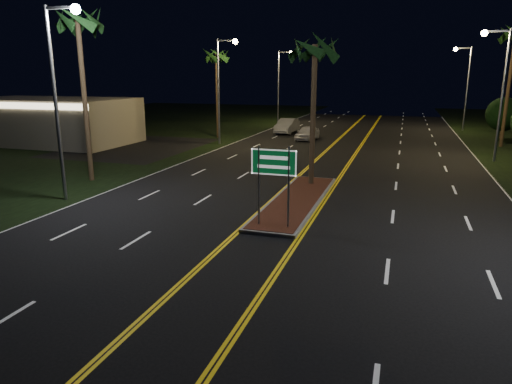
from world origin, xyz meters
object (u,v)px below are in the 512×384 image
at_px(streetlight_left_near, 60,82).
at_px(palm_median, 315,49).
at_px(car_near, 307,132).
at_px(streetlight_right_far, 465,79).
at_px(car_far, 287,125).
at_px(highway_sign, 274,170).
at_px(streetlight_right_mid, 498,80).
at_px(streetlight_left_far, 281,78).
at_px(streetlight_left_mid, 222,79).
at_px(median_island, 297,200).
at_px(palm_left_near, 78,23).
at_px(shrub_far, 504,114).
at_px(commercial_building, 49,121).
at_px(palm_left_far, 216,56).

xyz_separation_m(streetlight_left_near, palm_median, (10.61, 6.50, 1.62)).
height_order(palm_median, car_near, palm_median).
xyz_separation_m(streetlight_right_far, car_far, (-17.79, -8.37, -4.76)).
bearing_deg(highway_sign, streetlight_right_mid, 61.07).
bearing_deg(streetlight_left_near, streetlight_left_far, 90.00).
relative_size(highway_sign, streetlight_left_mid, 0.36).
relative_size(highway_sign, streetlight_right_mid, 0.36).
bearing_deg(median_island, streetlight_right_mid, 54.72).
distance_m(palm_left_near, car_near, 24.06).
relative_size(median_island, highway_sign, 3.20).
bearing_deg(shrub_far, streetlight_right_mid, -102.82).
xyz_separation_m(streetlight_right_far, car_near, (-14.66, -12.90, -4.87)).
height_order(streetlight_left_mid, streetlight_right_far, same).
bearing_deg(streetlight_right_mid, highway_sign, -118.93).
relative_size(highway_sign, streetlight_right_far, 0.36).
bearing_deg(streetlight_left_mid, streetlight_right_mid, -5.38).
relative_size(highway_sign, palm_median, 0.39).
bearing_deg(shrub_far, palm_left_near, -133.21).
xyz_separation_m(commercial_building, shrub_far, (39.80, 16.01, 0.33)).
bearing_deg(streetlight_left_far, median_island, -74.00).
bearing_deg(streetlight_right_mid, palm_median, -132.70).
bearing_deg(streetlight_left_near, streetlight_left_mid, 90.00).
relative_size(streetlight_left_near, palm_left_near, 0.92).
xyz_separation_m(median_island, streetlight_right_far, (10.61, 35.00, 5.57)).
height_order(highway_sign, car_near, highway_sign).
xyz_separation_m(highway_sign, streetlight_left_near, (-10.61, 1.20, 3.25)).
xyz_separation_m(highway_sign, shrub_far, (13.80, 33.20, -0.07)).
bearing_deg(streetlight_left_mid, streetlight_right_far, 40.30).
bearing_deg(streetlight_left_near, car_far, 83.38).
bearing_deg(shrub_far, car_near, -158.86).
relative_size(median_island, streetlight_right_mid, 1.14).
bearing_deg(highway_sign, commercial_building, 146.52).
relative_size(streetlight_right_mid, palm_left_near, 0.92).
xyz_separation_m(median_island, streetlight_left_near, (-10.61, -3.00, 5.57)).
xyz_separation_m(streetlight_right_mid, palm_median, (-10.61, -11.50, 1.62)).
distance_m(streetlight_right_far, car_near, 20.13).
bearing_deg(palm_left_far, palm_median, -53.82).
height_order(commercial_building, palm_left_near, palm_left_near).
xyz_separation_m(palm_left_near, car_near, (8.45, 21.10, -7.90)).
height_order(streetlight_left_mid, streetlight_right_mid, same).
bearing_deg(streetlight_right_far, commercial_building, -148.99).
height_order(median_island, shrub_far, shrub_far).
relative_size(streetlight_left_far, palm_median, 1.08).
xyz_separation_m(palm_left_far, car_near, (8.75, 1.10, -6.96)).
xyz_separation_m(streetlight_left_far, streetlight_right_far, (21.23, -2.00, 0.00)).
distance_m(palm_left_near, car_far, 27.31).
height_order(palm_left_near, shrub_far, palm_left_near).
distance_m(commercial_building, palm_median, 28.18).
bearing_deg(palm_median, palm_left_far, 126.18).
distance_m(median_island, car_far, 27.59).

